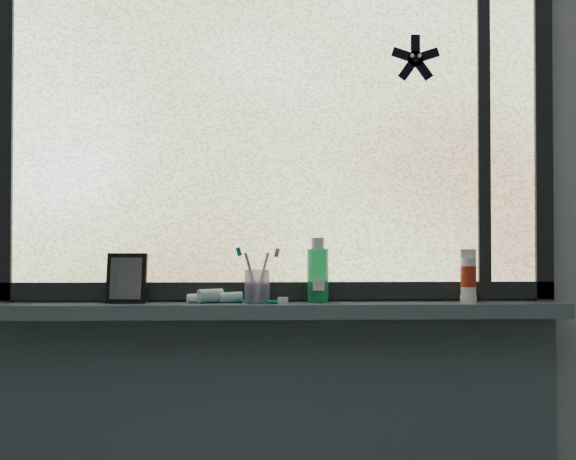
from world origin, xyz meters
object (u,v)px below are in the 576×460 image
(vanity_mirror, at_px, (127,278))
(cream_tube, at_px, (468,274))
(mouthwash_bottle, at_px, (318,270))
(toothbrush_cup, at_px, (257,286))

(vanity_mirror, bearing_deg, cream_tube, 4.34)
(vanity_mirror, distance_m, mouthwash_bottle, 0.53)
(vanity_mirror, distance_m, cream_tube, 0.96)
(vanity_mirror, bearing_deg, mouthwash_bottle, 4.83)
(vanity_mirror, relative_size, toothbrush_cup, 1.50)
(toothbrush_cup, height_order, cream_tube, cream_tube)
(cream_tube, bearing_deg, mouthwash_bottle, 179.04)
(toothbrush_cup, distance_m, cream_tube, 0.60)
(vanity_mirror, height_order, toothbrush_cup, vanity_mirror)
(toothbrush_cup, bearing_deg, cream_tube, 0.35)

